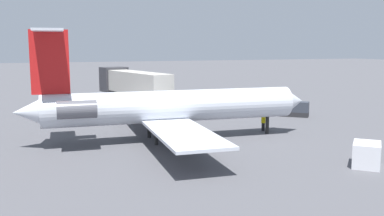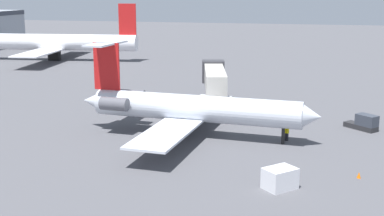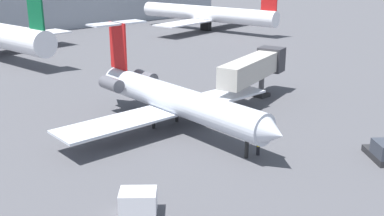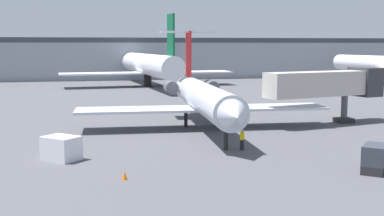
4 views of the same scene
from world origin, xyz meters
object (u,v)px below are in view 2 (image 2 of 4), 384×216
Objects in this scene: ground_crew_marshaller at (287,133)px; baggage_tug_lead at (364,123)px; regional_jet at (189,107)px; traffic_cone_near at (359,175)px; parked_airliner_centre at (55,43)px; cargo_container_uld at (280,178)px; jet_bridge at (214,77)px.

baggage_tug_lead is at bearing -51.94° from ground_crew_marshaller.
regional_jet is 50.63× the size of traffic_cone_near.
ground_crew_marshaller reaches higher than traffic_cone_near.
regional_jet is 20.42m from traffic_cone_near.
parked_airliner_centre is (46.87, 65.68, 3.32)m from baggage_tug_lead.
cargo_container_uld is 0.08× the size of parked_airliner_centre.
jet_bridge is at bearing 36.93° from traffic_cone_near.
jet_bridge is at bearing 70.23° from baggage_tug_lead.
traffic_cone_near is (4.16, -6.55, -0.61)m from cargo_container_uld.
regional_jet is at bearing 61.97° from traffic_cone_near.
cargo_container_uld is at bearing -140.43° from regional_jet.
parked_airliner_centre reaches higher than ground_crew_marshaller.
baggage_tug_lead is 22.50m from cargo_container_uld.
regional_jet is 1.92× the size of jet_bridge.
jet_bridge is 30.39m from cargo_container_uld.
jet_bridge is 61.03m from parked_airliner_centre.
jet_bridge reaches higher than baggage_tug_lead.
regional_jet is at bearing -139.51° from parked_airliner_centre.
traffic_cone_near is at bearing -145.54° from ground_crew_marshaller.
jet_bridge is 3.69× the size of baggage_tug_lead.
regional_jet is at bearing 39.57° from cargo_container_uld.
parked_airliner_centre reaches higher than jet_bridge.
traffic_cone_near is (-10.15, -6.97, -0.58)m from ground_crew_marshaller.
parked_airliner_centre reaches higher than baggage_tug_lead.
jet_bridge is at bearing -130.79° from parked_airliner_centre.
baggage_tug_lead is 7.15× the size of traffic_cone_near.
parked_airliner_centre is (67.85, 57.56, 3.27)m from cargo_container_uld.
cargo_container_uld is (-14.31, -0.42, 0.03)m from ground_crew_marshaller.
jet_bridge is at bearing 22.09° from cargo_container_uld.
ground_crew_marshaller is 78.38m from parked_airliner_centre.
jet_bridge reaches higher than traffic_cone_near.
cargo_container_uld is (-20.98, 8.11, 0.05)m from baggage_tug_lead.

